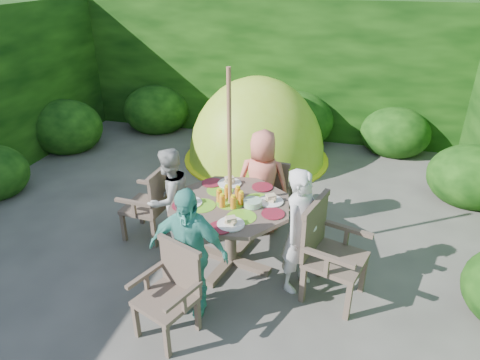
% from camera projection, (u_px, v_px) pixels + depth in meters
% --- Properties ---
extents(ground, '(60.00, 60.00, 0.00)m').
position_uv_depth(ground, '(205.00, 232.00, 5.40)').
color(ground, '#45433D').
rests_on(ground, ground).
extents(hedge_enclosure, '(9.00, 9.00, 2.50)m').
position_uv_depth(hedge_enclosure, '(233.00, 106.00, 5.98)').
color(hedge_enclosure, black).
rests_on(hedge_enclosure, ground).
extents(patio_table, '(1.60, 1.60, 0.93)m').
position_uv_depth(patio_table, '(231.00, 213.00, 4.57)').
color(patio_table, '#44362C').
rests_on(patio_table, ground).
extents(parasol_pole, '(0.05, 0.05, 2.20)m').
position_uv_depth(parasol_pole, '(230.00, 175.00, 4.37)').
color(parasol_pole, '#905E39').
rests_on(parasol_pole, ground).
extents(garden_chair_right, '(0.67, 0.72, 1.00)m').
position_uv_depth(garden_chair_right, '(328.00, 250.00, 4.18)').
color(garden_chair_right, '#44362C').
rests_on(garden_chair_right, ground).
extents(garden_chair_left, '(0.51, 0.57, 0.89)m').
position_uv_depth(garden_chair_left, '(151.00, 202.00, 5.13)').
color(garden_chair_left, '#44362C').
rests_on(garden_chair_left, ground).
extents(garden_chair_back, '(0.54, 0.49, 0.84)m').
position_uv_depth(garden_chair_back, '(273.00, 187.00, 5.54)').
color(garden_chair_back, '#44362C').
rests_on(garden_chair_back, ground).
extents(garden_chair_front, '(0.63, 0.60, 0.84)m').
position_uv_depth(garden_chair_front, '(171.00, 290.00, 3.79)').
color(garden_chair_front, '#44362C').
rests_on(garden_chair_front, ground).
extents(child_right, '(0.50, 0.58, 1.34)m').
position_uv_depth(child_right, '(301.00, 231.00, 4.23)').
color(child_right, silver).
rests_on(child_right, ground).
extents(child_left, '(0.67, 0.73, 1.22)m').
position_uv_depth(child_left, '(170.00, 199.00, 4.93)').
color(child_left, '#9D9E98').
rests_on(child_left, ground).
extents(child_back, '(0.68, 0.47, 1.31)m').
position_uv_depth(child_back, '(262.00, 182.00, 5.20)').
color(child_back, '#E6755F').
rests_on(child_back, ground).
extents(child_front, '(0.78, 0.33, 1.32)m').
position_uv_depth(child_front, '(188.00, 252.00, 3.94)').
color(child_front, '#48A997').
rests_on(child_front, ground).
extents(dome_tent, '(2.95, 2.95, 2.83)m').
position_uv_depth(dome_tent, '(256.00, 159.00, 7.43)').
color(dome_tent, '#A0C526').
rests_on(dome_tent, ground).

